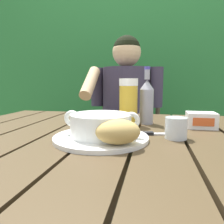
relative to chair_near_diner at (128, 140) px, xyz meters
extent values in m
cube|color=#453520|center=(-0.38, -0.91, 0.25)|extent=(0.14, 0.96, 0.04)
cube|color=#453520|center=(-0.23, -0.91, 0.25)|extent=(0.14, 0.96, 0.04)
cube|color=#453520|center=(-0.09, -0.91, 0.25)|extent=(0.14, 0.96, 0.04)
cube|color=#453520|center=(0.06, -0.91, 0.25)|extent=(0.14, 0.96, 0.04)
cube|color=#453520|center=(0.21, -0.91, 0.25)|extent=(0.14, 0.96, 0.04)
cube|color=#453520|center=(0.35, -0.91, 0.25)|extent=(0.14, 0.96, 0.04)
cube|color=#453520|center=(0.06, -0.46, 0.20)|extent=(1.26, 0.03, 0.08)
cube|color=#453520|center=(-0.55, -0.47, -0.12)|extent=(0.06, 0.06, 0.71)
cube|color=#24612D|center=(0.06, 0.77, 0.49)|extent=(3.31, 0.60, 1.94)
cylinder|color=#4C3823|center=(0.69, 0.92, 0.12)|extent=(0.10, 0.10, 1.19)
sphere|color=#24612D|center=(0.69, 0.92, 0.97)|extent=(0.82, 0.82, 0.82)
cylinder|color=#3A3425|center=(0.22, -0.24, -0.25)|extent=(0.04, 0.04, 0.46)
cylinder|color=#3A3425|center=(-0.22, -0.24, -0.25)|extent=(0.04, 0.04, 0.46)
cylinder|color=#3A3425|center=(0.22, 0.13, -0.25)|extent=(0.04, 0.04, 0.46)
cylinder|color=#3A3425|center=(-0.22, 0.13, -0.25)|extent=(0.04, 0.04, 0.46)
cube|color=#3A3425|center=(0.00, -0.05, -0.01)|extent=(0.48, 0.41, 0.02)
cylinder|color=#3A3425|center=(0.22, 0.13, 0.22)|extent=(0.04, 0.04, 0.49)
cylinder|color=#3A3425|center=(-0.22, 0.13, 0.22)|extent=(0.04, 0.04, 0.49)
cube|color=#3A3425|center=(0.00, 0.13, 0.15)|extent=(0.44, 0.02, 0.04)
cube|color=#3A3425|center=(0.00, 0.13, 0.27)|extent=(0.44, 0.02, 0.04)
cube|color=#3A3425|center=(0.00, 0.13, 0.39)|extent=(0.44, 0.02, 0.04)
cylinder|color=#352F42|center=(0.08, -0.35, -0.25)|extent=(0.11, 0.11, 0.45)
cylinder|color=#352F42|center=(0.08, -0.25, 0.03)|extent=(0.13, 0.40, 0.13)
cylinder|color=#352F42|center=(-0.09, -0.35, -0.25)|extent=(0.11, 0.11, 0.45)
cylinder|color=#352F42|center=(-0.09, -0.25, 0.03)|extent=(0.13, 0.40, 0.13)
cylinder|color=#352F42|center=(0.00, -0.15, 0.29)|extent=(0.32, 0.32, 0.51)
sphere|color=tan|center=(0.00, -0.15, 0.64)|extent=(0.19, 0.19, 0.19)
sphere|color=black|center=(0.00, -0.15, 0.66)|extent=(0.18, 0.18, 0.18)
cylinder|color=#352F42|center=(0.20, -0.17, 0.41)|extent=(0.08, 0.08, 0.26)
cylinder|color=#352F42|center=(-0.20, -0.17, 0.41)|extent=(0.08, 0.08, 0.26)
cylinder|color=tan|center=(-0.20, -0.33, 0.44)|extent=(0.07, 0.25, 0.21)
cylinder|color=white|center=(0.03, -0.99, 0.28)|extent=(0.28, 0.28, 0.01)
cylinder|color=white|center=(0.03, -0.99, 0.32)|extent=(0.18, 0.18, 0.07)
cylinder|color=orange|center=(0.03, -0.99, 0.33)|extent=(0.16, 0.16, 0.01)
torus|color=white|center=(-0.06, -0.99, 0.33)|extent=(0.05, 0.01, 0.05)
torus|color=white|center=(0.12, -0.99, 0.33)|extent=(0.05, 0.01, 0.05)
ellipsoid|color=tan|center=(0.10, -1.06, 0.32)|extent=(0.14, 0.12, 0.06)
cylinder|color=gold|center=(0.09, -0.75, 0.35)|extent=(0.07, 0.07, 0.16)
cylinder|color=white|center=(0.09, -0.75, 0.44)|extent=(0.07, 0.07, 0.03)
cylinder|color=gray|center=(0.16, -0.71, 0.34)|extent=(0.06, 0.06, 0.14)
cone|color=gray|center=(0.16, -0.71, 0.43)|extent=(0.06, 0.06, 0.04)
cylinder|color=gray|center=(0.16, -0.71, 0.47)|extent=(0.02, 0.02, 0.04)
cylinder|color=#443B9A|center=(0.16, -0.71, 0.50)|extent=(0.02, 0.02, 0.01)
cylinder|color=silver|center=(0.25, -0.93, 0.30)|extent=(0.07, 0.07, 0.07)
cube|color=white|center=(0.36, -0.75, 0.30)|extent=(0.10, 0.08, 0.06)
cube|color=#D35223|center=(0.36, -0.79, 0.30)|extent=(0.07, 0.00, 0.03)
cube|color=silver|center=(0.21, -0.89, 0.27)|extent=(0.11, 0.04, 0.00)
cube|color=black|center=(0.16, -0.90, 0.28)|extent=(0.06, 0.03, 0.01)
camera|label=1|loc=(0.18, -1.58, 0.44)|focal=33.73mm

